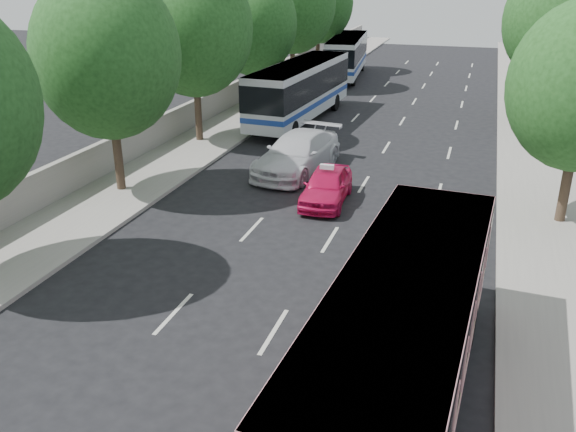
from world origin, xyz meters
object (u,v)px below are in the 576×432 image
at_px(tour_coach_rear, 347,53).
at_px(pink_taxi, 326,186).
at_px(tour_coach_front, 300,87).
at_px(pink_bus, 404,328).
at_px(white_pickup, 297,153).

bearing_deg(tour_coach_rear, pink_taxi, -84.93).
bearing_deg(tour_coach_front, pink_bus, -64.99).
xyz_separation_m(pink_bus, tour_coach_rear, (-10.17, 40.05, -0.05)).
relative_size(pink_taxi, white_pickup, 0.68).
bearing_deg(tour_coach_front, white_pickup, -70.36).
relative_size(tour_coach_front, tour_coach_rear, 1.04).
relative_size(pink_taxi, tour_coach_rear, 0.37).
bearing_deg(pink_taxi, tour_coach_front, 108.26).
xyz_separation_m(pink_bus, tour_coach_front, (-9.41, 24.05, 0.05)).
distance_m(pink_bus, tour_coach_front, 25.82).
height_order(pink_bus, white_pickup, pink_bus).
xyz_separation_m(pink_bus, pink_taxi, (-4.52, 11.43, -1.33)).
relative_size(pink_bus, white_pickup, 1.73).
distance_m(tour_coach_front, tour_coach_rear, 16.02).
height_order(pink_bus, pink_taxi, pink_bus).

